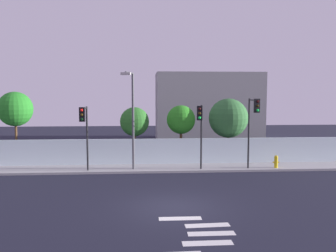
{
  "coord_description": "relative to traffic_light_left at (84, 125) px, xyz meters",
  "views": [
    {
      "loc": [
        -1.36,
        -16.4,
        5.34
      ],
      "look_at": [
        0.16,
        6.5,
        3.15
      ],
      "focal_mm": 39.05,
      "sensor_mm": 36.0,
      "label": 1
    }
  ],
  "objects": [
    {
      "name": "perimeter_wall",
      "position": [
        5.13,
        2.56,
        -2.19
      ],
      "size": [
        36.0,
        0.18,
        1.8
      ],
      "primitive_type": "cube",
      "color": "silver",
      "rests_on": "sidewalk"
    },
    {
      "name": "traffic_light_center",
      "position": [
        7.4,
        -0.14,
        0.06
      ],
      "size": [
        0.57,
        1.62,
        4.28
      ],
      "color": "black",
      "rests_on": "sidewalk"
    },
    {
      "name": "ground_plane",
      "position": [
        5.13,
        -6.93,
        -3.24
      ],
      "size": [
        80.0,
        80.0,
        0.0
      ],
      "primitive_type": "plane",
      "color": "black"
    },
    {
      "name": "roadside_tree_leftmost",
      "position": [
        -5.53,
        3.75,
        0.81
      ],
      "size": [
        2.51,
        2.51,
        5.31
      ],
      "color": "brown",
      "rests_on": "ground"
    },
    {
      "name": "roadside_tree_rightmost",
      "position": [
        10.13,
        3.75,
        0.08
      ],
      "size": [
        2.97,
        2.97,
        4.8
      ],
      "color": "brown",
      "rests_on": "ground"
    },
    {
      "name": "traffic_light_left",
      "position": [
        0.0,
        0.0,
        0.0
      ],
      "size": [
        0.36,
        1.35,
        4.21
      ],
      "color": "black",
      "rests_on": "sidewalk"
    },
    {
      "name": "roadside_tree_midleft",
      "position": [
        3.08,
        3.75,
        -0.16
      ],
      "size": [
        2.15,
        2.15,
        4.17
      ],
      "color": "brown",
      "rests_on": "ground"
    },
    {
      "name": "traffic_light_right",
      "position": [
        10.9,
        0.06,
        0.35
      ],
      "size": [
        0.44,
        1.29,
        4.72
      ],
      "color": "black",
      "rests_on": "sidewalk"
    },
    {
      "name": "roadside_tree_midright",
      "position": [
        6.54,
        3.75,
        -0.03
      ],
      "size": [
        2.15,
        2.15,
        4.3
      ],
      "color": "brown",
      "rests_on": "ground"
    },
    {
      "name": "fire_hydrant",
      "position": [
        12.72,
        0.6,
        -2.63
      ],
      "size": [
        0.44,
        0.26,
        0.85
      ],
      "color": "gold",
      "rests_on": "sidewalk"
    },
    {
      "name": "sidewalk",
      "position": [
        5.13,
        1.27,
        -3.16
      ],
      "size": [
        36.0,
        2.4,
        0.15
      ],
      "primitive_type": "cube",
      "color": "#9D9D9D",
      "rests_on": "ground"
    },
    {
      "name": "crosswalk_marking",
      "position": [
        5.71,
        -10.6,
        -3.23
      ],
      "size": [
        3.34,
        4.74,
        0.01
      ],
      "color": "silver",
      "rests_on": "ground"
    },
    {
      "name": "street_lamp_curbside",
      "position": [
        3.0,
        0.55,
        0.73
      ],
      "size": [
        0.77,
        2.01,
        6.4
      ],
      "color": "#4C4C51",
      "rests_on": "sidewalk"
    },
    {
      "name": "low_building_distant",
      "position": [
        10.78,
        16.56,
        0.42
      ],
      "size": [
        11.28,
        6.0,
        7.32
      ],
      "primitive_type": "cube",
      "color": "gray",
      "rests_on": "ground"
    }
  ]
}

